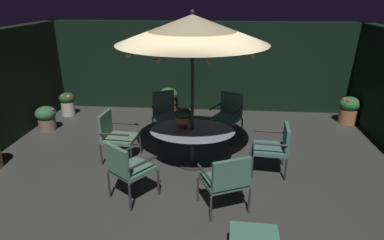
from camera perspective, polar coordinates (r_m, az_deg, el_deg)
The scene contains 16 objects.
ground_plane at distance 6.46m, azimuth -0.00°, elevation -7.50°, with size 8.59×6.95×0.02m, color #3B3B38.
hedge_backdrop_rear at distance 9.18m, azimuth 1.76°, elevation 9.27°, with size 8.59×0.30×2.40m, color black.
patio_dining_table at distance 6.14m, azimuth 0.06°, elevation -2.78°, with size 1.59×1.20×0.73m.
patio_umbrella at distance 5.64m, azimuth 0.06°, elevation 15.44°, with size 2.59×2.59×2.84m.
centerpiece_planter at distance 6.09m, azimuth -1.57°, elevation 0.75°, with size 0.30×0.30×0.41m.
patio_chair_north at distance 7.38m, azimuth 6.32°, elevation 1.28°, with size 0.77×0.76×1.02m.
patio_chair_northeast at distance 7.47m, azimuth -4.57°, elevation 1.48°, with size 0.77×0.77×1.03m.
patio_chair_east at distance 6.56m, azimuth -13.23°, elevation -2.29°, with size 0.67×0.63×0.96m.
patio_chair_southeast at distance 5.23m, azimuth -11.16°, elevation -7.97°, with size 0.80×0.81×0.98m.
patio_chair_south at distance 4.92m, azimuth 5.98°, elevation -10.12°, with size 0.82×0.78×0.94m.
patio_chair_southwest at distance 6.10m, azimuth 14.23°, elevation -4.25°, with size 0.66×0.65×0.92m.
ottoman_footrest at distance 4.27m, azimuth 10.72°, elevation -19.45°, with size 0.61×0.46×0.39m.
potted_plant_left_near at distance 9.15m, azimuth 25.56°, elevation 1.73°, with size 0.50×0.50×0.68m.
potted_plant_right_far at distance 9.43m, azimuth -20.78°, elevation 2.81°, with size 0.40×0.40×0.62m.
potted_plant_back_right at distance 8.59m, azimuth -23.94°, elevation 0.45°, with size 0.48×0.48×0.59m.
potted_plant_back_center at distance 9.14m, azimuth -4.13°, elevation 3.75°, with size 0.51×0.51×0.66m.
Camera 1 is at (0.48, -5.65, 3.09)m, focal length 30.76 mm.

